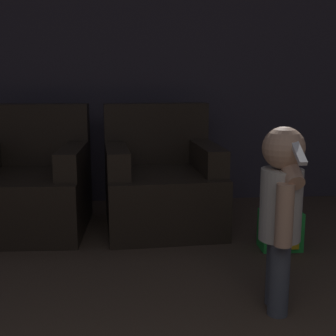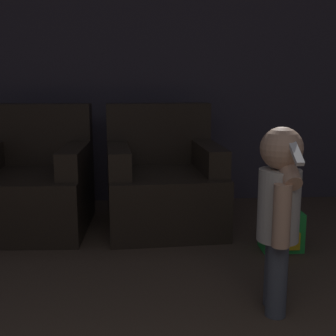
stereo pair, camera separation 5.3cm
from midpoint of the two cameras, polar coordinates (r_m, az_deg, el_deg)
The scene contains 5 objects.
wall_back at distance 4.35m, azimuth -1.53°, elevation 12.97°, with size 8.40×0.05×2.60m.
armchair_left at distance 3.74m, azimuth -15.88°, elevation -2.19°, with size 0.88×0.91×0.94m.
armchair_right at distance 3.66m, azimuth -0.16°, elevation -2.05°, with size 0.92×0.95×0.94m.
person_toddler at distance 2.34m, azimuth 14.06°, elevation -4.48°, with size 0.21×0.36×0.93m.
toy_backpack at distance 3.30m, azimuth 14.11°, elevation -7.46°, with size 0.27×0.21×0.27m.
Camera 2 is at (-0.12, 0.15, 1.17)m, focal length 50.00 mm.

